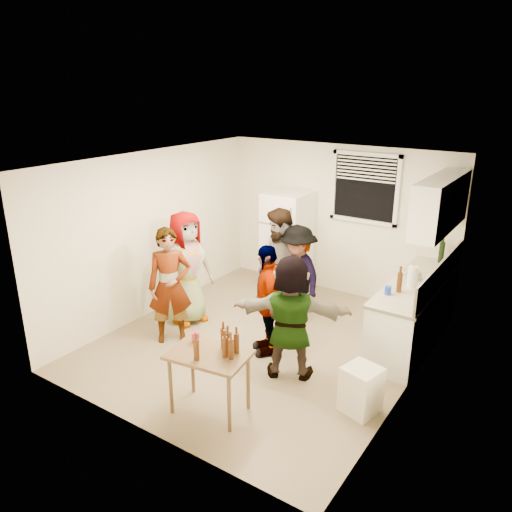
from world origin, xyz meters
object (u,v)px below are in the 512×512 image
Objects in this scene: refrigerator at (287,241)px; serving_table at (211,410)px; blue_cup at (388,294)px; guest_back_left at (279,318)px; kettle at (415,280)px; beer_bottle_counter at (398,292)px; guest_orange at (289,374)px; beer_bottle_table at (225,356)px; guest_stripe at (173,339)px; trash_bin at (361,391)px; red_cup at (196,342)px; guest_back_right at (296,321)px; wine_bottle at (440,262)px; guest_grey at (189,320)px; guest_black at (267,351)px.

refrigerator reaches higher than serving_table.
guest_back_left is (-1.72, 0.23, -0.90)m from blue_cup.
kettle is at bearing -15.48° from refrigerator.
guest_orange is (-0.90, -1.18, -0.90)m from beer_bottle_counter.
beer_bottle_table is 0.13× the size of guest_back_left.
guest_stripe is at bearing -19.65° from guest_orange.
beer_bottle_counter is 0.30× the size of serving_table.
red_cup reaches higher than trash_bin.
beer_bottle_counter is at bearing 94.59° from trash_bin.
red_cup is at bearing 157.72° from serving_table.
guest_stripe is (-0.36, -2.52, -0.85)m from refrigerator.
guest_back_right reaches higher than guest_orange.
blue_cup reaches higher than trash_bin.
wine_bottle is at bearing 89.20° from trash_bin.
serving_table is 0.52× the size of guest_stripe.
guest_grey is (-3.07, -2.16, -0.90)m from wine_bottle.
serving_table is 0.74m from beer_bottle_table.
trash_bin is 1.06m from guest_orange.
red_cup reaches higher than guest_black.
refrigerator is 7.98× the size of kettle.
beer_bottle_table is at bearing -49.62° from guest_back_right.
beer_bottle_counter reaches higher than beer_bottle_table.
blue_cup is 0.07× the size of guest_back_right.
guest_black is (-0.36, 1.38, -0.72)m from beer_bottle_table.
guest_back_left is at bearing 107.54° from beer_bottle_table.
trash_bin is 2.83m from guest_stripe.
kettle is 0.14× the size of guest_black.
blue_cup is at bearing 74.88° from guest_black.
beer_bottle_table is at bearing -69.65° from refrigerator.
wine_bottle is 2.92m from guest_black.
guest_stripe is at bearing -159.03° from kettle.
guest_black is at bearing 85.85° from red_cup.
guest_back_right is (-1.54, 0.13, -0.90)m from beer_bottle_counter.
beer_bottle_table is 0.15× the size of guest_back_right.
kettle is at bearing 78.66° from blue_cup.
guest_black is (1.27, 0.46, 0.00)m from guest_stripe.
kettle is 0.83× the size of beer_bottle_counter.
kettle is (2.40, -0.66, 0.05)m from refrigerator.
kettle is at bearing -96.44° from wine_bottle.
trash_bin reaches higher than guest_stripe.
wine_bottle reaches higher than guest_stripe.
guest_orange is (-1.05, -2.60, -0.90)m from wine_bottle.
kettle is 0.70m from blue_cup.
kettle is at bearing 65.14° from serving_table.
refrigerator is 3.75m from serving_table.
guest_stripe is at bearing -99.66° from guest_back_right.
guest_grey is 1.13× the size of guest_black.
beer_bottle_counter is at bearing 24.44° from guest_back_right.
guest_back_left reaches higher than guest_grey.
wine_bottle is at bearing 64.94° from red_cup.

